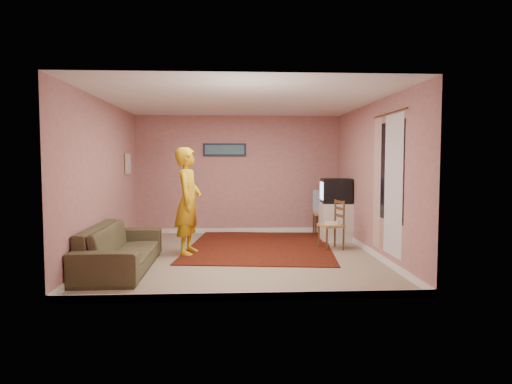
{
  "coord_description": "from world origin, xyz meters",
  "views": [
    {
      "loc": [
        -0.17,
        -7.65,
        1.62
      ],
      "look_at": [
        0.29,
        0.6,
        1.04
      ],
      "focal_mm": 32.0,
      "sensor_mm": 36.0,
      "label": 1
    }
  ],
  "objects": [
    {
      "name": "picture_left",
      "position": [
        -2.22,
        1.6,
        1.55
      ],
      "size": [
        0.04,
        0.38,
        0.42
      ],
      "color": "#C6B388",
      "rests_on": "wall_left"
    },
    {
      "name": "wall_back",
      "position": [
        0.0,
        2.5,
        1.3
      ],
      "size": [
        4.5,
        0.02,
        2.6
      ],
      "primitive_type": "cube",
      "color": "tan",
      "rests_on": "ground"
    },
    {
      "name": "sofa",
      "position": [
        -1.8,
        -0.86,
        0.33
      ],
      "size": [
        0.89,
        2.25,
        0.66
      ],
      "primitive_type": "imported",
      "rotation": [
        0.0,
        0.0,
        1.58
      ],
      "color": "#4A492D",
      "rests_on": "ground"
    },
    {
      "name": "baseboard_back",
      "position": [
        0.0,
        2.49,
        0.05
      ],
      "size": [
        4.5,
        0.02,
        0.1
      ],
      "primitive_type": "cube",
      "color": "white",
      "rests_on": "ground"
    },
    {
      "name": "ground",
      "position": [
        0.0,
        0.0,
        0.0
      ],
      "size": [
        5.0,
        5.0,
        0.0
      ],
      "primitive_type": "plane",
      "color": "gray",
      "rests_on": "ground"
    },
    {
      "name": "person",
      "position": [
        -0.9,
        0.21,
        0.92
      ],
      "size": [
        0.54,
        0.73,
        1.84
      ],
      "primitive_type": "imported",
      "rotation": [
        0.0,
        0.0,
        1.42
      ],
      "color": "gold",
      "rests_on": "ground"
    },
    {
      "name": "wall_front",
      "position": [
        0.0,
        -2.5,
        1.3
      ],
      "size": [
        4.5,
        0.02,
        2.6
      ],
      "primitive_type": "cube",
      "color": "tan",
      "rests_on": "ground"
    },
    {
      "name": "curtain_sheer",
      "position": [
        2.23,
        -1.05,
        1.25
      ],
      "size": [
        0.01,
        0.75,
        2.1
      ],
      "primitive_type": "cube",
      "color": "white",
      "rests_on": "wall_right"
    },
    {
      "name": "area_rug",
      "position": [
        0.38,
        0.78,
        0.01
      ],
      "size": [
        2.96,
        3.53,
        0.02
      ],
      "primitive_type": "cube",
      "rotation": [
        0.0,
        0.0,
        -0.12
      ],
      "color": "black",
      "rests_on": "ground"
    },
    {
      "name": "baseboard_front",
      "position": [
        0.0,
        -2.49,
        0.05
      ],
      "size": [
        4.5,
        0.02,
        0.1
      ],
      "primitive_type": "cube",
      "color": "white",
      "rests_on": "ground"
    },
    {
      "name": "baseboard_left",
      "position": [
        -2.24,
        0.0,
        0.05
      ],
      "size": [
        0.02,
        5.0,
        0.1
      ],
      "primitive_type": "cube",
      "color": "white",
      "rests_on": "ground"
    },
    {
      "name": "tv_cabinet",
      "position": [
        1.95,
        1.39,
        0.38
      ],
      "size": [
        0.6,
        0.54,
        0.76
      ],
      "primitive_type": "cube",
      "color": "white",
      "rests_on": "ground"
    },
    {
      "name": "crt_tv",
      "position": [
        1.94,
        1.39,
        1.01
      ],
      "size": [
        0.62,
        0.56,
        0.5
      ],
      "rotation": [
        0.0,
        0.0,
        -0.07
      ],
      "color": "black",
      "rests_on": "tv_cabinet"
    },
    {
      "name": "curtain_rod",
      "position": [
        2.2,
        -0.9,
        2.32
      ],
      "size": [
        0.02,
        1.4,
        0.02
      ],
      "primitive_type": "cylinder",
      "rotation": [
        1.57,
        0.0,
        0.0
      ],
      "color": "brown",
      "rests_on": "wall_right"
    },
    {
      "name": "baseboard_right",
      "position": [
        2.24,
        0.0,
        0.05
      ],
      "size": [
        0.02,
        5.0,
        0.1
      ],
      "primitive_type": "cube",
      "color": "white",
      "rests_on": "ground"
    },
    {
      "name": "game_console",
      "position": [
        1.66,
        0.5,
        0.48
      ],
      "size": [
        0.25,
        0.2,
        0.05
      ],
      "primitive_type": "cube",
      "rotation": [
        0.0,
        0.0,
        -0.19
      ],
      "color": "white",
      "rests_on": "chair_b"
    },
    {
      "name": "wall_left",
      "position": [
        -2.25,
        0.0,
        1.3
      ],
      "size": [
        0.02,
        5.0,
        2.6
      ],
      "primitive_type": "cube",
      "color": "tan",
      "rests_on": "ground"
    },
    {
      "name": "dvd_player",
      "position": [
        1.85,
        2.2,
        0.5
      ],
      "size": [
        0.45,
        0.38,
        0.07
      ],
      "primitive_type": "cube",
      "rotation": [
        0.0,
        0.0,
        -0.3
      ],
      "color": "#B5B5BA",
      "rests_on": "chair_a"
    },
    {
      "name": "chair_b",
      "position": [
        1.66,
        0.5,
        0.55
      ],
      "size": [
        0.47,
        0.48,
        0.49
      ],
      "rotation": [
        0.0,
        0.0,
        -1.34
      ],
      "color": "tan",
      "rests_on": "ground"
    },
    {
      "name": "window",
      "position": [
        2.24,
        -0.9,
        1.45
      ],
      "size": [
        0.01,
        1.1,
        1.5
      ],
      "primitive_type": "cube",
      "color": "black",
      "rests_on": "wall_right"
    },
    {
      "name": "blue_throw",
      "position": [
        1.85,
        2.2,
        0.74
      ],
      "size": [
        0.44,
        0.05,
        0.46
      ],
      "primitive_type": "cube",
      "color": "#839ED7",
      "rests_on": "chair_a"
    },
    {
      "name": "chair_a",
      "position": [
        1.85,
        2.2,
        0.56
      ],
      "size": [
        0.43,
        0.41,
        0.5
      ],
      "rotation": [
        0.0,
        0.0,
        -0.04
      ],
      "color": "tan",
      "rests_on": "ground"
    },
    {
      "name": "ceiling",
      "position": [
        0.0,
        0.0,
        2.6
      ],
      "size": [
        4.5,
        5.0,
        0.02
      ],
      "primitive_type": "cube",
      "color": "white",
      "rests_on": "wall_back"
    },
    {
      "name": "wall_right",
      "position": [
        2.25,
        0.0,
        1.3
      ],
      "size": [
        0.02,
        5.0,
        2.6
      ],
      "primitive_type": "cube",
      "color": "tan",
      "rests_on": "ground"
    },
    {
      "name": "picture_back",
      "position": [
        -0.3,
        2.47,
        1.85
      ],
      "size": [
        0.95,
        0.04,
        0.28
      ],
      "color": "#141B37",
      "rests_on": "wall_back"
    },
    {
      "name": "curtain_floral",
      "position": [
        2.21,
        -0.35,
        1.25
      ],
      "size": [
        0.01,
        0.35,
        2.1
      ],
      "primitive_type": "cube",
      "color": "silver",
      "rests_on": "wall_right"
    }
  ]
}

